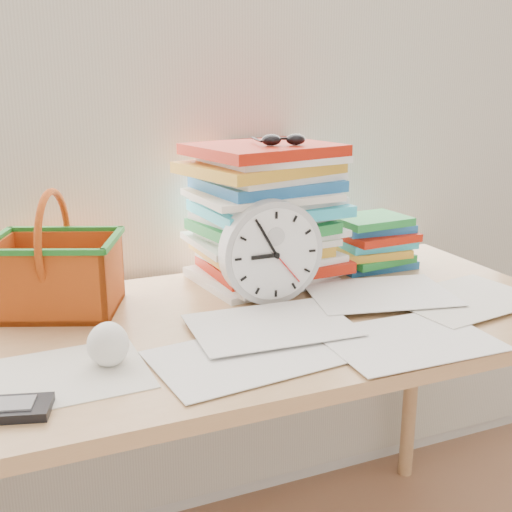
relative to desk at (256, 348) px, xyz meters
name	(u,v)px	position (x,y,z in m)	size (l,w,h in m)	color
curtain	(195,50)	(0.00, 0.38, 0.62)	(2.40, 0.01, 2.50)	beige
desk	(256,348)	(0.00, 0.00, 0.00)	(1.40, 0.70, 0.75)	tan
paper_stack	(266,214)	(0.12, 0.22, 0.24)	(0.35, 0.29, 0.33)	white
clock	(271,252)	(0.07, 0.07, 0.19)	(0.23, 0.23, 0.05)	#BCBCBD
sunglasses	(284,140)	(0.14, 0.17, 0.42)	(0.12, 0.10, 0.03)	black
book_stack	(369,242)	(0.41, 0.21, 0.14)	(0.24, 0.18, 0.14)	white
basket	(55,253)	(-0.38, 0.20, 0.20)	(0.26, 0.20, 0.26)	#C04E12
crumpled_ball	(108,344)	(-0.33, -0.11, 0.11)	(0.08, 0.08, 0.08)	white
calculator	(1,410)	(-0.51, -0.22, 0.08)	(0.15, 0.07, 0.01)	black
scattered_papers	(256,313)	(0.00, 0.00, 0.08)	(1.26, 0.42, 0.02)	white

